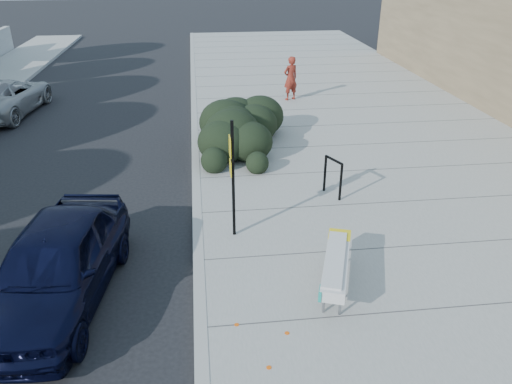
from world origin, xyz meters
TOP-DOWN VIEW (x-y plane):
  - ground at (0.00, 0.00)m, footprint 120.00×120.00m
  - sidewalk_near at (5.60, 5.00)m, footprint 11.20×50.00m
  - curb_near at (0.00, 5.00)m, footprint 0.22×50.00m
  - bench at (2.50, -1.15)m, footprint 1.09×2.11m
  - bike_rack at (3.41, 2.55)m, footprint 0.32×0.63m
  - sign_post at (0.78, 0.93)m, footprint 0.09×0.30m
  - hedge at (1.50, 6.31)m, footprint 2.92×4.65m
  - sedan_navy at (-2.50, -0.74)m, footprint 2.38×4.66m
  - suv_silver at (-7.18, 11.34)m, footprint 2.80×5.04m
  - pedestrian at (3.96, 11.44)m, footprint 0.76×0.65m

SIDE VIEW (x-z plane):
  - ground at x=0.00m, z-range 0.00..0.00m
  - sidewalk_near at x=5.60m, z-range 0.00..0.15m
  - curb_near at x=0.00m, z-range 0.00..0.17m
  - bench at x=2.50m, z-range 0.33..0.97m
  - suv_silver at x=-7.18m, z-range 0.00..1.33m
  - bike_rack at x=3.41m, z-range 0.25..1.25m
  - sedan_navy at x=-2.50m, z-range 0.00..1.52m
  - hedge at x=1.50m, z-range 0.15..1.77m
  - pedestrian at x=3.96m, z-range 0.15..1.91m
  - sign_post at x=0.78m, z-range 0.33..2.93m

